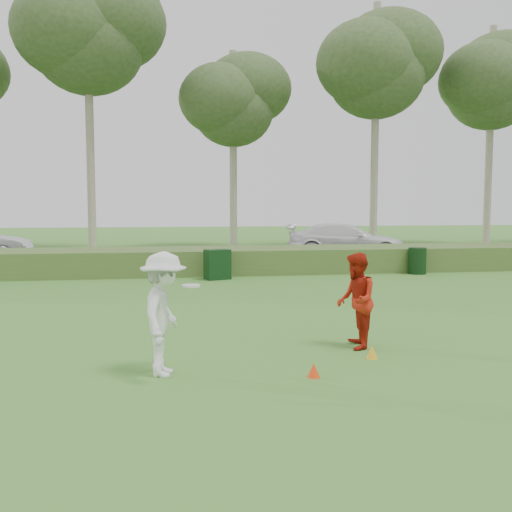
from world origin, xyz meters
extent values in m
plane|color=#387527|center=(0.00, 0.00, 0.00)|extent=(120.00, 120.00, 0.00)
cube|color=#406227|center=(0.00, 12.00, 0.45)|extent=(80.00, 3.00, 0.90)
cube|color=#2D2D2D|center=(0.00, 17.00, 0.03)|extent=(80.00, 6.00, 0.06)
cylinder|color=gray|center=(-6.00, 23.00, 7.75)|extent=(0.44, 0.44, 15.50)
ellipsoid|color=#364C26|center=(-6.00, 23.00, 11.62)|extent=(7.80, 7.80, 6.60)
cylinder|color=gray|center=(2.00, 24.50, 5.75)|extent=(0.44, 0.44, 11.50)
ellipsoid|color=#364C26|center=(2.00, 24.50, 8.62)|extent=(6.24, 6.24, 5.28)
cylinder|color=gray|center=(10.00, 22.50, 7.00)|extent=(0.44, 0.44, 14.00)
ellipsoid|color=#364C26|center=(10.00, 22.50, 10.50)|extent=(7.28, 7.28, 6.16)
cylinder|color=gray|center=(18.00, 23.80, 6.75)|extent=(0.44, 0.44, 13.50)
ellipsoid|color=#364C26|center=(18.00, 23.80, 10.12)|extent=(7.02, 7.02, 5.94)
imported|color=white|center=(-2.19, -0.99, 0.91)|extent=(0.90, 1.29, 1.82)
cylinder|color=white|center=(-1.79, -0.99, 1.32)|extent=(0.27, 0.27, 0.03)
imported|color=#B21F0F|center=(1.13, 0.09, 0.84)|extent=(0.80, 0.93, 1.68)
cone|color=#FF3B0D|center=(-0.05, -1.46, 0.10)|extent=(0.19, 0.19, 0.21)
cone|color=gold|center=(1.16, -0.62, 0.11)|extent=(0.19, 0.19, 0.21)
cube|color=black|center=(-0.37, 9.87, 0.51)|extent=(0.94, 0.75, 1.02)
cylinder|color=black|center=(7.03, 10.26, 0.48)|extent=(0.78, 0.78, 0.97)
imported|color=white|center=(6.34, 16.43, 0.86)|extent=(5.94, 3.73, 1.61)
camera|label=1|loc=(-2.18, -9.32, 2.48)|focal=40.00mm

